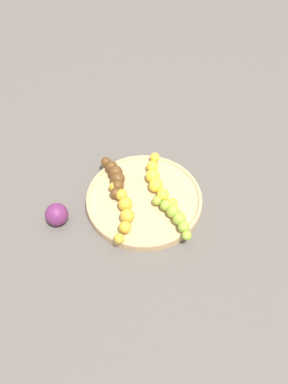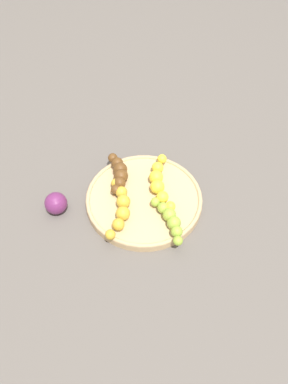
% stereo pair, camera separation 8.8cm
% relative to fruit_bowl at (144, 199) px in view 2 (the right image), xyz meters
% --- Properties ---
extents(ground_plane, '(2.40, 2.40, 0.00)m').
position_rel_fruit_bowl_xyz_m(ground_plane, '(0.00, 0.00, -0.01)').
color(ground_plane, '#56514C').
extents(fruit_bowl, '(0.27, 0.27, 0.02)m').
position_rel_fruit_bowl_xyz_m(fruit_bowl, '(0.00, 0.00, 0.00)').
color(fruit_bowl, tan).
rests_on(fruit_bowl, ground_plane).
extents(banana_spotted, '(0.10, 0.15, 0.03)m').
position_rel_fruit_bowl_xyz_m(banana_spotted, '(0.07, 0.01, 0.02)').
color(banana_spotted, gold).
rests_on(banana_spotted, fruit_bowl).
extents(banana_green, '(0.05, 0.13, 0.03)m').
position_rel_fruit_bowl_xyz_m(banana_green, '(-0.01, 0.09, 0.02)').
color(banana_green, '#8CAD38').
rests_on(banana_green, fruit_bowl).
extents(banana_yellow, '(0.09, 0.16, 0.03)m').
position_rel_fruit_bowl_xyz_m(banana_yellow, '(-0.05, -0.01, 0.02)').
color(banana_yellow, yellow).
rests_on(banana_yellow, fruit_bowl).
extents(banana_overripe, '(0.07, 0.12, 0.03)m').
position_rel_fruit_bowl_xyz_m(banana_overripe, '(0.02, -0.08, 0.02)').
color(banana_overripe, '#593819').
rests_on(banana_overripe, fruit_bowl).
extents(plum_purple, '(0.05, 0.05, 0.05)m').
position_rel_fruit_bowl_xyz_m(plum_purple, '(0.19, -0.08, 0.01)').
color(plum_purple, '#662659').
rests_on(plum_purple, ground_plane).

